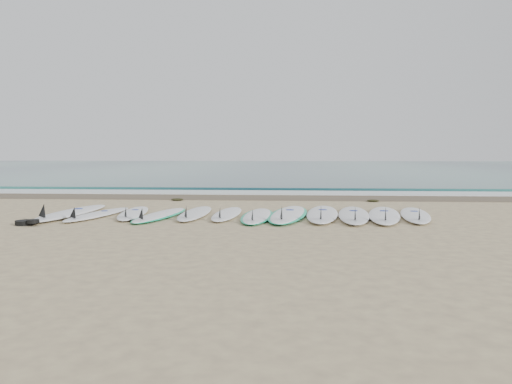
# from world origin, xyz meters

# --- Properties ---
(ground) EXTENTS (120.00, 120.00, 0.00)m
(ground) POSITION_xyz_m (0.00, 0.00, 0.00)
(ground) COLOR tan
(ocean) EXTENTS (120.00, 55.00, 0.03)m
(ocean) POSITION_xyz_m (0.00, 32.50, 0.01)
(ocean) COLOR #24595A
(ocean) RESTS_ON ground
(wet_sand_band) EXTENTS (120.00, 1.80, 0.01)m
(wet_sand_band) POSITION_xyz_m (0.00, 4.10, 0.01)
(wet_sand_band) COLOR brown
(wet_sand_band) RESTS_ON ground
(foam_band) EXTENTS (120.00, 1.40, 0.04)m
(foam_band) POSITION_xyz_m (0.00, 5.50, 0.02)
(foam_band) COLOR silver
(foam_band) RESTS_ON ground
(wave_crest) EXTENTS (120.00, 1.00, 0.10)m
(wave_crest) POSITION_xyz_m (0.00, 7.00, 0.05)
(wave_crest) COLOR #24595A
(wave_crest) RESTS_ON ground
(surfboard_0) EXTENTS (0.73, 2.91, 0.37)m
(surfboard_0) POSITION_xyz_m (-3.41, -0.10, 0.06)
(surfboard_0) COLOR white
(surfboard_0) RESTS_ON ground
(surfboard_1) EXTENTS (0.81, 2.37, 0.30)m
(surfboard_1) POSITION_xyz_m (-2.81, -0.21, 0.05)
(surfboard_1) COLOR white
(surfboard_1) RESTS_ON ground
(surfboard_2) EXTENTS (0.84, 2.39, 0.30)m
(surfboard_2) POSITION_xyz_m (-2.17, 0.03, 0.05)
(surfboard_2) COLOR white
(surfboard_2) RESTS_ON ground
(surfboard_3) EXTENTS (0.86, 2.42, 0.30)m
(surfboard_3) POSITION_xyz_m (-1.57, -0.20, 0.04)
(surfboard_3) COLOR white
(surfboard_3) RESTS_ON ground
(surfboard_4) EXTENTS (0.52, 2.45, 0.31)m
(surfboard_4) POSITION_xyz_m (-0.94, 0.07, 0.05)
(surfboard_4) COLOR white
(surfboard_4) RESTS_ON ground
(surfboard_5) EXTENTS (0.54, 2.33, 0.30)m
(surfboard_5) POSITION_xyz_m (-0.30, 0.04, 0.05)
(surfboard_5) COLOR white
(surfboard_5) RESTS_ON ground
(surfboard_6) EXTENTS (0.64, 2.42, 0.31)m
(surfboard_6) POSITION_xyz_m (0.31, -0.19, 0.05)
(surfboard_6) COLOR white
(surfboard_6) RESTS_ON ground
(surfboard_7) EXTENTS (1.00, 2.94, 0.37)m
(surfboard_7) POSITION_xyz_m (0.90, 0.05, 0.05)
(surfboard_7) COLOR white
(surfboard_7) RESTS_ON ground
(surfboard_8) EXTENTS (0.84, 2.92, 0.37)m
(surfboard_8) POSITION_xyz_m (1.56, 0.08, 0.06)
(surfboard_8) COLOR white
(surfboard_8) RESTS_ON ground
(surfboard_9) EXTENTS (0.86, 2.86, 0.36)m
(surfboard_9) POSITION_xyz_m (2.16, -0.01, 0.06)
(surfboard_9) COLOR white
(surfboard_9) RESTS_ON ground
(surfboard_10) EXTENTS (1.03, 2.88, 0.36)m
(surfboard_10) POSITION_xyz_m (2.73, 0.00, 0.06)
(surfboard_10) COLOR white
(surfboard_10) RESTS_ON ground
(surfboard_11) EXTENTS (0.95, 2.63, 0.33)m
(surfboard_11) POSITION_xyz_m (3.34, 0.08, 0.06)
(surfboard_11) COLOR white
(surfboard_11) RESTS_ON ground
(seaweed_near) EXTENTS (0.32, 0.25, 0.06)m
(seaweed_near) POSITION_xyz_m (-1.99, 3.06, 0.03)
(seaweed_near) COLOR black
(seaweed_near) RESTS_ON ground
(seaweed_far) EXTENTS (0.31, 0.24, 0.06)m
(seaweed_far) POSITION_xyz_m (3.02, 3.10, 0.03)
(seaweed_far) COLOR black
(seaweed_far) RESTS_ON ground
(leash_coil) EXTENTS (0.46, 0.36, 0.11)m
(leash_coil) POSITION_xyz_m (-3.57, -1.41, 0.05)
(leash_coil) COLOR black
(leash_coil) RESTS_ON ground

